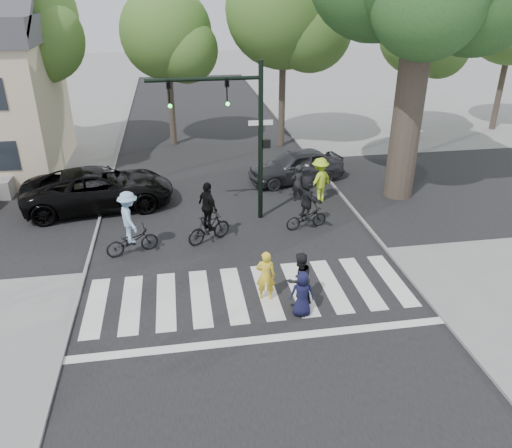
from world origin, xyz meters
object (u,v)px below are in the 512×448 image
Objects in this scene: pedestrian_child at (302,294)px; car_grey at (296,166)px; cyclist_right at (307,206)px; pedestrian_adult at (299,279)px; traffic_signal at (238,121)px; cyclist_left at (130,228)px; car_suv at (99,189)px; cyclist_mid at (209,218)px; pedestrian_woman at (266,276)px.

car_grey is (2.27, 10.19, 0.07)m from pedestrian_child.
cyclist_right is at bearing -20.49° from car_grey.
cyclist_right is at bearing -128.90° from pedestrian_adult.
traffic_signal is 5.36m from cyclist_left.
cyclist_left is at bearing -171.63° from cyclist_right.
pedestrian_adult is at bearing -24.56° from car_grey.
traffic_signal reaches higher than cyclist_left.
pedestrian_adult is 10.28m from car_suv.
cyclist_left is at bearing -151.58° from traffic_signal.
pedestrian_adult is at bearing -107.02° from cyclist_right.
car_suv is at bearing 138.04° from cyclist_mid.
pedestrian_child is at bearing -41.93° from cyclist_left.
cyclist_mid reaches higher than car_suv.
cyclist_mid is at bearing -84.39° from pedestrian_adult.
cyclist_left reaches higher than pedestrian_child.
car_suv reaches higher than car_grey.
car_suv is (-4.18, 3.76, -0.10)m from cyclist_mid.
traffic_signal is 3.84× the size of pedestrian_woman.
traffic_signal is at bearing -76.56° from pedestrian_woman.
pedestrian_woman is 0.69× the size of cyclist_mid.
traffic_signal is 2.65× the size of cyclist_mid.
pedestrian_adult is at bearing 167.22° from pedestrian_woman.
traffic_signal is at bearing -52.11° from car_grey.
traffic_signal is 6.79m from pedestrian_adult.
cyclist_right is (3.69, 0.49, -0.00)m from cyclist_mid.
cyclist_mid is at bearing -127.45° from traffic_signal.
pedestrian_woman is 0.99m from pedestrian_adult.
car_grey is at bearing -124.86° from pedestrian_adult.
traffic_signal is 3.61× the size of pedestrian_adult.
car_suv is at bearing -73.33° from pedestrian_adult.
cyclist_left is 0.51× the size of car_grey.
cyclist_right is 0.35× the size of car_suv.
cyclist_right is (1.50, 5.29, 0.24)m from pedestrian_child.
car_grey reaches higher than pedestrian_child.
cyclist_right is at bearing -26.78° from traffic_signal.
cyclist_right is at bearing -120.05° from car_suv.
car_grey is at bearing 39.36° from cyclist_left.
cyclist_mid reaches higher than pedestrian_adult.
pedestrian_woman is at bearing -47.67° from pedestrian_adult.
pedestrian_woman is at bearing -89.58° from traffic_signal.
pedestrian_child is at bearing 145.23° from pedestrian_woman.
cyclist_mid is (-2.19, 4.79, 0.25)m from pedestrian_child.
pedestrian_child is 0.60× the size of cyclist_mid.
pedestrian_child is 10.66m from car_suv.
cyclist_right is at bearing -96.01° from pedestrian_child.
pedestrian_child is at bearing -150.84° from car_suv.
cyclist_left is at bearing -167.58° from car_suv.
pedestrian_woman is 0.35× the size of car_grey.
pedestrian_adult is 0.80× the size of cyclist_right.
pedestrian_woman is (0.04, -5.55, -3.12)m from traffic_signal.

